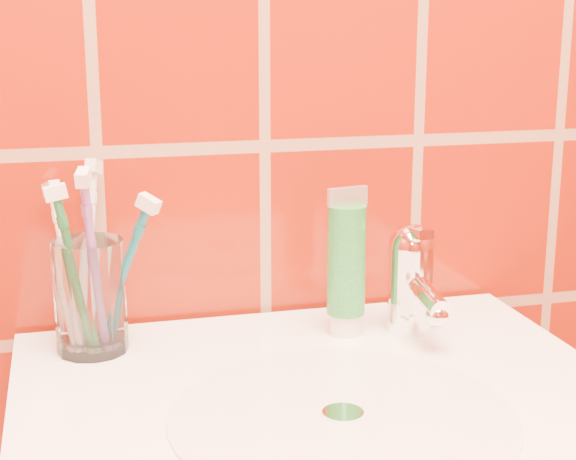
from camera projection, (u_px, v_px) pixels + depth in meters
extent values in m
cylinder|color=silver|center=(343.00, 416.00, 0.75)|extent=(0.30, 0.30, 0.00)
cylinder|color=white|center=(343.00, 414.00, 0.75)|extent=(0.04, 0.04, 0.00)
cylinder|color=white|center=(90.00, 296.00, 0.89)|extent=(0.08, 0.08, 0.12)
cylinder|color=white|center=(345.00, 323.00, 0.95)|extent=(0.03, 0.03, 0.02)
cylinder|color=#1C782A|center=(346.00, 260.00, 0.93)|extent=(0.04, 0.04, 0.12)
cube|color=beige|center=(348.00, 196.00, 0.91)|extent=(0.04, 0.01, 0.02)
cylinder|color=white|center=(410.00, 289.00, 0.95)|extent=(0.05, 0.05, 0.09)
sphere|color=white|center=(411.00, 246.00, 0.94)|extent=(0.05, 0.05, 0.05)
cylinder|color=white|center=(424.00, 293.00, 0.91)|extent=(0.02, 0.09, 0.03)
cube|color=white|center=(416.00, 232.00, 0.92)|extent=(0.02, 0.06, 0.01)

